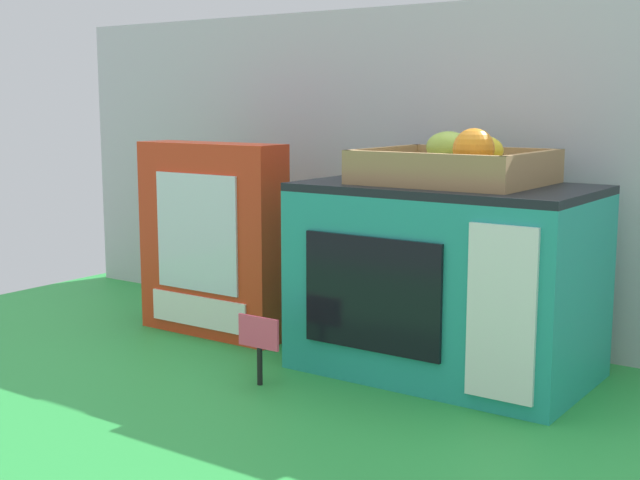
{
  "coord_description": "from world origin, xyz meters",
  "views": [
    {
      "loc": [
        0.72,
        -1.08,
        0.4
      ],
      "look_at": [
        -0.07,
        0.03,
        0.18
      ],
      "focal_mm": 48.72,
      "sensor_mm": 36.0,
      "label": 1
    }
  ],
  "objects_px": {
    "toy_microwave": "(445,280)",
    "price_sign": "(259,340)",
    "food_groups_crate": "(457,166)",
    "cookie_set_box": "(212,240)"
  },
  "relations": [
    {
      "from": "toy_microwave",
      "to": "food_groups_crate",
      "type": "distance_m",
      "value": 0.17
    },
    {
      "from": "toy_microwave",
      "to": "price_sign",
      "type": "xyz_separation_m",
      "value": [
        -0.19,
        -0.21,
        -0.07
      ]
    },
    {
      "from": "toy_microwave",
      "to": "cookie_set_box",
      "type": "xyz_separation_m",
      "value": [
        -0.43,
        -0.03,
        0.02
      ]
    },
    {
      "from": "toy_microwave",
      "to": "food_groups_crate",
      "type": "relative_size",
      "value": 1.67
    },
    {
      "from": "cookie_set_box",
      "to": "price_sign",
      "type": "bearing_deg",
      "value": -35.49
    },
    {
      "from": "food_groups_crate",
      "to": "cookie_set_box",
      "type": "height_order",
      "value": "food_groups_crate"
    },
    {
      "from": "price_sign",
      "to": "toy_microwave",
      "type": "bearing_deg",
      "value": 48.02
    },
    {
      "from": "toy_microwave",
      "to": "price_sign",
      "type": "height_order",
      "value": "toy_microwave"
    },
    {
      "from": "food_groups_crate",
      "to": "cookie_set_box",
      "type": "distance_m",
      "value": 0.46
    },
    {
      "from": "food_groups_crate",
      "to": "price_sign",
      "type": "relative_size",
      "value": 2.51
    }
  ]
}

